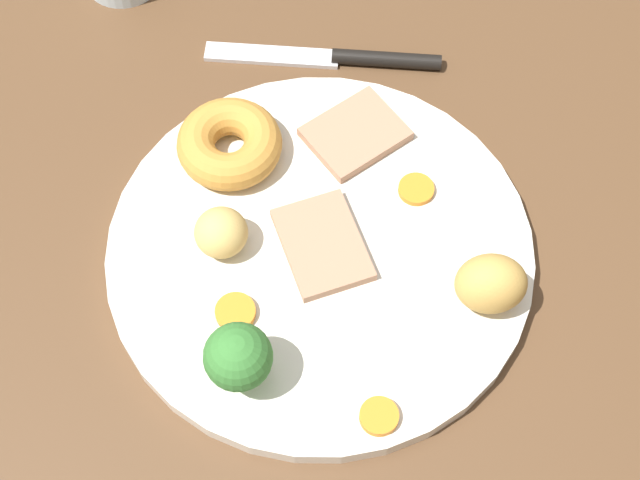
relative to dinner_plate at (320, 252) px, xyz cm
name	(u,v)px	position (x,y,z in cm)	size (l,w,h in cm)	color
dining_table	(300,251)	(1.24, 1.60, -2.50)	(120.00, 84.00, 3.60)	brown
dinner_plate	(320,252)	(0.00, 0.00, 0.00)	(29.39, 29.39, 1.40)	silver
meat_slice_main	(323,245)	(-0.01, -0.17, 1.10)	(7.19, 5.20, 0.80)	tan
meat_slice_under	(355,134)	(9.39, -1.58, 1.10)	(6.64, 5.33, 0.80)	tan
yorkshire_pudding	(229,144)	(6.88, 7.22, 2.08)	(7.55, 7.55, 2.75)	#C68938
roast_potato_left	(221,233)	(-0.52, 6.62, 2.38)	(3.60, 3.64, 3.36)	#D8B260
roast_potato_right	(491,284)	(-2.65, -11.40, 2.84)	(4.73, 3.85, 4.28)	tan
carrot_coin_front	(235,312)	(-5.59, 5.00, 0.99)	(2.70, 2.70, 0.59)	orange
carrot_coin_back	(416,189)	(5.21, -6.27, 0.94)	(2.54, 2.54, 0.48)	orange
carrot_coin_side	(379,416)	(-11.68, -4.95, 1.01)	(2.49, 2.49, 0.61)	orange
broccoli_floret	(238,358)	(-9.89, 3.95, 3.95)	(4.32, 4.32, 5.53)	#8CB766
knife	(344,58)	(17.41, -0.01, -0.25)	(1.98, 18.53, 1.20)	black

